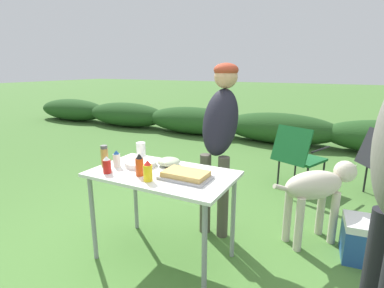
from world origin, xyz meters
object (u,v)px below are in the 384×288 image
Objects in this scene: dog at (318,188)px; cooler_box at (375,242)px; hot_sauce_bottle at (140,165)px; plate_stack at (141,163)px; food_tray at (186,175)px; paper_cup_stack at (141,150)px; mayo_bottle at (117,159)px; ketchup_bottle at (107,165)px; spice_jar at (105,156)px; mustard_bottle at (148,171)px; camp_chair_near_hedge at (298,154)px; standing_person_with_beanie at (220,128)px; mixing_bowl at (169,162)px; folding_table at (162,182)px.

cooler_box is (0.47, -0.09, -0.33)m from dog.
plate_stack is at bearing 125.46° from hot_sauce_bottle.
paper_cup_stack is at bearing 155.93° from food_tray.
hot_sauce_bottle reaches higher than dog.
mayo_bottle is 0.15m from ketchup_bottle.
spice_jar is at bearing -154.27° from mayo_bottle.
spice_jar reaches higher than cooler_box.
mustard_bottle is 0.90× the size of hot_sauce_bottle.
camp_chair_near_hedge is at bearing 71.85° from mustard_bottle.
standing_person_with_beanie is at bearing 67.48° from hot_sauce_bottle.
plate_stack is 1.40× the size of mixing_bowl.
plate_stack is 1.92× the size of ketchup_bottle.
ketchup_bottle is (-0.36, -0.20, 0.14)m from folding_table.
hot_sauce_bottle is at bearing -54.36° from paper_cup_stack.
spice_jar reaches higher than paper_cup_stack.
spice_jar is (-0.24, -0.15, 0.07)m from plate_stack.
mayo_bottle is at bearing 165.03° from hot_sauce_bottle.
mustard_bottle is at bearing 25.23° from cooler_box.
mayo_bottle reaches higher than food_tray.
mustard_bottle reaches higher than food_tray.
camp_chair_near_hedge is (1.12, 2.03, -0.34)m from mayo_bottle.
food_tray is at bearing 5.19° from spice_jar.
hot_sauce_bottle is 1.55m from dog.
plate_stack is 1.99m from cooler_box.
standing_person_with_beanie is at bearing -88.08° from camp_chair_near_hedge.
paper_cup_stack reaches higher than mayo_bottle.
hot_sauce_bottle is 0.23× the size of dog.
ketchup_bottle is at bearing 20.17° from cooler_box.
food_tray is 0.50× the size of dog.
paper_cup_stack is (-0.33, 0.07, 0.04)m from mixing_bowl.
mixing_bowl is at bearing 31.60° from mayo_bottle.
ketchup_bottle is 0.09× the size of standing_person_with_beanie.
spice_jar is 1.83m from dog.
ketchup_bottle is at bearing -114.63° from plate_stack.
paper_cup_stack reaches higher than ketchup_bottle.
paper_cup_stack reaches higher than folding_table.
cooler_box is at bearing 30.73° from food_tray.
spice_jar reaches higher than dog.
camp_chair_near_hedge is 1.62× the size of cooler_box.
hot_sauce_bottle is 0.11× the size of standing_person_with_beanie.
mixing_bowl is at bearing 48.73° from ketchup_bottle.
mixing_bowl is (-0.26, 0.20, 0.01)m from food_tray.
dog is at bearing 31.32° from mixing_bowl.
cooler_box is (0.81, -1.24, -0.30)m from camp_chair_near_hedge.
mustard_bottle reaches higher than cooler_box.
spice_jar is at bearing -168.54° from folding_table.
paper_cup_stack is (-0.60, 0.27, 0.04)m from food_tray.
ketchup_bottle is at bearing -163.81° from food_tray.
plate_stack is at bearing 65.37° from ketchup_bottle.
folding_table is at bearing -109.41° from standing_person_with_beanie.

